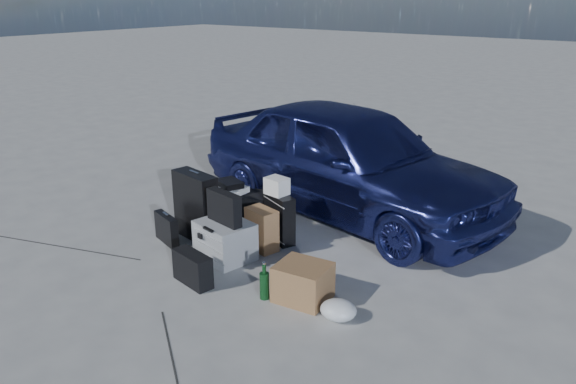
% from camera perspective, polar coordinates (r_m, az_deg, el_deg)
% --- Properties ---
extents(ground, '(60.00, 60.00, 0.00)m').
position_cam_1_polar(ground, '(5.42, -8.44, -7.86)').
color(ground, '#AEADA9').
rests_on(ground, ground).
extents(car, '(4.06, 2.17, 1.31)m').
position_cam_1_polar(car, '(6.56, 6.12, 3.38)').
color(car, navy).
rests_on(car, ground).
extents(pelican_case, '(0.59, 0.51, 0.38)m').
position_cam_1_polar(pelican_case, '(5.55, -6.40, -4.90)').
color(pelican_case, '#ADB1B3').
rests_on(pelican_case, ground).
extents(laptop_bag, '(0.43, 0.17, 0.31)m').
position_cam_1_polar(laptop_bag, '(5.42, -6.51, -1.58)').
color(laptop_bag, black).
rests_on(laptop_bag, pelican_case).
extents(briefcase, '(0.40, 0.20, 0.31)m').
position_cam_1_polar(briefcase, '(6.00, -12.24, -3.67)').
color(briefcase, black).
rests_on(briefcase, ground).
extents(suitcase_left, '(0.58, 0.29, 0.72)m').
position_cam_1_polar(suitcase_left, '(5.98, -9.33, -1.41)').
color(suitcase_left, black).
rests_on(suitcase_left, ground).
extents(suitcase_right, '(0.46, 0.31, 0.52)m').
position_cam_1_polar(suitcase_right, '(5.88, -0.93, -2.59)').
color(suitcase_right, black).
rests_on(suitcase_right, ground).
extents(white_carton, '(0.24, 0.20, 0.18)m').
position_cam_1_polar(white_carton, '(5.76, -1.15, 0.62)').
color(white_carton, white).
rests_on(white_carton, suitcase_right).
extents(duffel_bag, '(0.87, 0.66, 0.40)m').
position_cam_1_polar(duffel_bag, '(6.28, -5.77, -1.75)').
color(duffel_bag, black).
rests_on(duffel_bag, ground).
extents(flat_box_white, '(0.37, 0.28, 0.06)m').
position_cam_1_polar(flat_box_white, '(6.21, -5.98, 0.28)').
color(flat_box_white, white).
rests_on(flat_box_white, duffel_bag).
extents(flat_box_black, '(0.36, 0.31, 0.06)m').
position_cam_1_polar(flat_box_black, '(6.20, -5.96, 0.87)').
color(flat_box_black, black).
rests_on(flat_box_black, flat_box_white).
extents(kraft_bag, '(0.36, 0.27, 0.44)m').
position_cam_1_polar(kraft_bag, '(5.69, -2.68, -3.81)').
color(kraft_bag, '#966641').
rests_on(kraft_bag, ground).
extents(cardboard_box, '(0.48, 0.43, 0.32)m').
position_cam_1_polar(cardboard_box, '(4.82, 1.53, -9.16)').
color(cardboard_box, olive).
rests_on(cardboard_box, ground).
extents(plastic_bag, '(0.36, 0.33, 0.16)m').
position_cam_1_polar(plastic_bag, '(4.61, 5.13, -11.86)').
color(plastic_bag, silver).
rests_on(plastic_bag, ground).
extents(messenger_bag, '(0.44, 0.23, 0.30)m').
position_cam_1_polar(messenger_bag, '(5.15, -9.66, -7.66)').
color(messenger_bag, black).
rests_on(messenger_bag, ground).
extents(green_bottle, '(0.10, 0.10, 0.33)m').
position_cam_1_polar(green_bottle, '(4.83, -2.42, -9.05)').
color(green_bottle, '#0C3414').
rests_on(green_bottle, ground).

